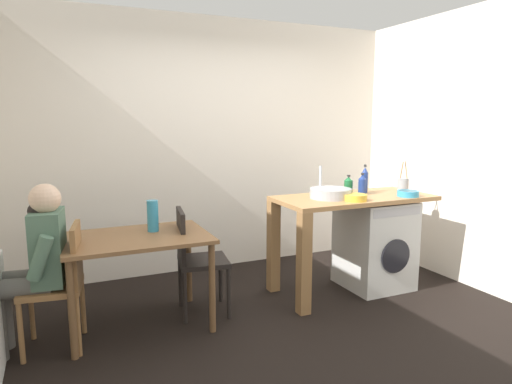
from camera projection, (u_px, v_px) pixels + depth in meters
ground_plane at (286, 329)px, 3.56m from camera, size 5.46×5.46×0.00m
wall_back at (212, 146)px, 4.92m from camera, size 4.60×0.10×2.70m
wall_counter_side at (492, 150)px, 4.21m from camera, size 0.10×3.80×2.70m
dining_table at (137, 248)px, 3.52m from camera, size 1.10×0.76×0.74m
chair_person_seat at (62, 279)px, 3.22m from camera, size 0.45×0.45×0.90m
chair_opposite at (194, 255)px, 3.78m from camera, size 0.46×0.46×0.90m
seated_person at (36, 259)px, 3.15m from camera, size 0.53×0.53×1.20m
kitchen_counter at (335, 214)px, 4.19m from camera, size 1.50×0.68×0.92m
washing_machine at (375, 243)px, 4.43m from camera, size 0.60×0.61×0.86m
sink_basin at (331, 193)px, 4.14m from camera, size 0.38×0.38×0.09m
tap at (320, 181)px, 4.28m from camera, size 0.02×0.02×0.28m
bottle_tall_green at (348, 186)px, 4.33m from camera, size 0.08×0.08×0.19m
bottle_squat_brown at (362, 185)px, 4.33m from camera, size 0.07×0.07×0.21m
bottle_clear_small at (365, 180)px, 4.44m from camera, size 0.06×0.06×0.28m
mixing_bowl at (355, 197)px, 4.01m from camera, size 0.21×0.21×0.06m
utensil_crock at (403, 184)px, 4.54m from camera, size 0.11×0.11×0.30m
colander at (408, 193)px, 4.23m from camera, size 0.20×0.20×0.06m
vase at (153, 216)px, 3.63m from camera, size 0.09×0.09×0.25m
scissors at (356, 198)px, 4.14m from camera, size 0.15×0.06×0.01m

